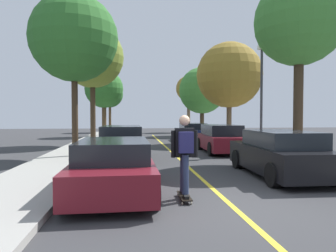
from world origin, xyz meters
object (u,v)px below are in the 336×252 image
at_px(street_tree_left_farthest, 110,95).
at_px(street_tree_right_nearest, 299,22).
at_px(street_tree_left_near, 92,57).
at_px(street_tree_right_far, 202,91).
at_px(fire_hydrant, 83,150).
at_px(street_tree_right_farthest, 189,89).
at_px(street_tree_left_far, 104,89).
at_px(parked_car_right_nearest, 280,154).
at_px(streetlamp, 261,90).
at_px(skateboarder, 185,150).
at_px(parked_car_left_near, 121,143).
at_px(parked_car_right_near, 221,139).
at_px(skateboard, 184,196).
at_px(parked_car_right_far, 193,132).
at_px(street_tree_left_nearest, 74,38).
at_px(street_tree_right_near, 229,75).
at_px(parked_car_left_nearest, 114,167).

relative_size(street_tree_left_farthest, street_tree_right_nearest, 0.79).
xyz_separation_m(street_tree_left_near, street_tree_right_far, (8.77, 7.91, -1.32)).
distance_m(street_tree_right_nearest, fire_hydrant, 9.76).
bearing_deg(street_tree_right_farthest, street_tree_left_far, -142.82).
distance_m(parked_car_right_nearest, street_tree_left_near, 13.54).
xyz_separation_m(street_tree_left_near, street_tree_left_farthest, (0.00, 15.20, -1.24)).
bearing_deg(streetlamp, skateboarder, -123.66).
bearing_deg(street_tree_left_far, streetlamp, -57.04).
height_order(parked_car_left_near, fire_hydrant, parked_car_left_near).
distance_m(parked_car_right_near, street_tree_left_farthest, 21.22).
xyz_separation_m(street_tree_left_far, skateboard, (3.50, -20.79, -4.09)).
xyz_separation_m(street_tree_left_far, skateboarder, (3.50, -20.82, -3.09)).
height_order(street_tree_left_near, skateboarder, street_tree_left_near).
distance_m(parked_car_right_nearest, street_tree_right_nearest, 5.66).
height_order(street_tree_right_nearest, skateboarder, street_tree_right_nearest).
relative_size(street_tree_left_far, fire_hydrant, 8.19).
bearing_deg(skateboard, parked_car_right_near, 68.34).
distance_m(parked_car_left_near, street_tree_right_farthest, 22.63).
height_order(parked_car_right_near, parked_car_right_far, parked_car_right_near).
xyz_separation_m(parked_car_right_near, street_tree_left_nearest, (-6.82, -1.52, 4.38)).
relative_size(parked_car_left_near, street_tree_right_farthest, 0.65).
bearing_deg(skateboarder, street_tree_left_far, 99.55).
relative_size(street_tree_right_near, skateboarder, 3.76).
distance_m(streetlamp, skateboard, 9.58).
bearing_deg(parked_car_left_nearest, street_tree_right_far, 71.22).
xyz_separation_m(street_tree_left_far, street_tree_right_nearest, (8.77, -16.13, 1.24)).
bearing_deg(streetlamp, street_tree_right_near, 87.90).
relative_size(fire_hydrant, streetlamp, 0.14).
bearing_deg(street_tree_right_far, fire_hydrant, -119.26).
relative_size(street_tree_right_nearest, street_tree_right_farthest, 1.13).
height_order(parked_car_left_near, street_tree_left_near, street_tree_left_near).
height_order(parked_car_right_near, skateboarder, skateboarder).
bearing_deg(street_tree_right_near, street_tree_left_farthest, 120.21).
distance_m(fire_hydrant, streetlamp, 8.66).
xyz_separation_m(parked_car_left_near, streetlamp, (6.62, 1.31, 2.37)).
height_order(parked_car_right_nearest, street_tree_right_farthest, street_tree_right_farthest).
bearing_deg(streetlamp, street_tree_left_near, 147.99).
relative_size(parked_car_right_nearest, street_tree_right_farthest, 0.70).
height_order(street_tree_right_nearest, skateboard, street_tree_right_nearest).
bearing_deg(parked_car_right_nearest, street_tree_right_near, 79.76).
height_order(street_tree_left_nearest, street_tree_left_near, street_tree_left_near).
distance_m(street_tree_left_near, street_tree_right_far, 11.88).
relative_size(parked_car_right_far, skateboard, 5.49).
relative_size(street_tree_right_nearest, skateboard, 8.32).
relative_size(street_tree_right_farthest, skateboard, 7.36).
bearing_deg(parked_car_right_far, street_tree_right_near, -50.84).
xyz_separation_m(parked_car_left_nearest, street_tree_left_far, (-1.95, 20.00, 3.55)).
bearing_deg(street_tree_left_far, parked_car_left_near, -82.35).
height_order(parked_car_left_near, parked_car_right_near, parked_car_left_near).
relative_size(parked_car_left_near, parked_car_right_near, 0.99).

